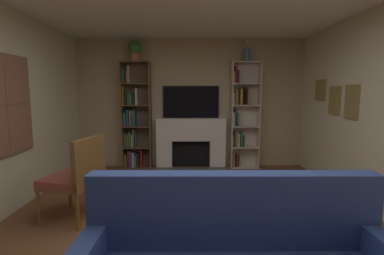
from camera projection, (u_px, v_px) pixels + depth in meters
ground_plane at (193, 244)px, 2.94m from camera, size 7.56×7.56×0.00m
wall_back_accent at (191, 103)px, 5.93m from camera, size 4.76×0.06×2.63m
fireplace at (191, 141)px, 5.88m from camera, size 1.51×0.54×1.02m
tv at (191, 102)px, 5.87m from camera, size 1.14×0.06×0.65m
bookshelf_left at (134, 120)px, 5.83m from camera, size 0.57×0.29×2.15m
bookshelf_right at (242, 116)px, 5.84m from camera, size 0.57×0.29×2.15m
potted_plant at (135, 50)px, 5.61m from camera, size 0.27×0.27×0.41m
vase_with_flowers at (247, 55)px, 5.65m from camera, size 0.12×0.12×0.43m
armchair at (78, 175)px, 3.48m from camera, size 0.69×0.73×1.02m
coffee_table at (223, 224)px, 2.56m from camera, size 0.74×0.48×0.45m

